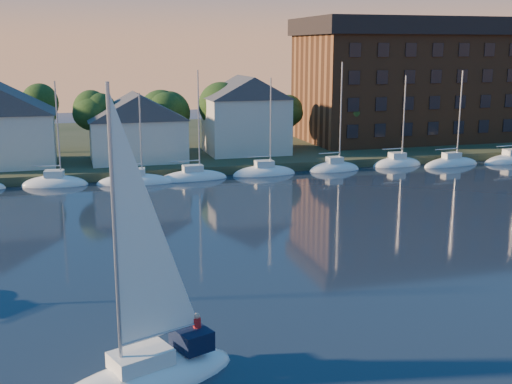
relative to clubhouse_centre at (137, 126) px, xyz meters
name	(u,v)px	position (x,y,z in m)	size (l,w,h in m)	color
shoreline_land	(167,145)	(6.00, 18.00, -5.13)	(160.00, 50.00, 2.00)	#2F3821
wooden_dock	(196,173)	(6.00, -5.00, -5.13)	(120.00, 3.00, 1.00)	brown
clubhouse_centre	(137,126)	(0.00, 0.00, 0.00)	(11.55, 8.40, 8.08)	silver
clubhouse_east	(246,114)	(14.00, 2.00, 0.87)	(10.50, 8.40, 9.80)	silver
condo_block	(406,79)	(40.00, 7.95, 4.66)	(31.00, 17.00, 17.40)	brown
tree_line	(194,103)	(8.00, 6.00, 2.04)	(93.40, 5.40, 8.90)	#342418
moored_fleet	(201,177)	(6.00, -8.00, -5.03)	(87.50, 2.40, 12.05)	white
hero_sailboat	(145,373)	(-5.20, -51.68, -4.54)	(9.51, 5.93, 14.13)	white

